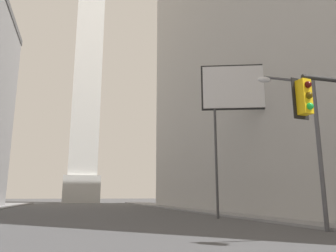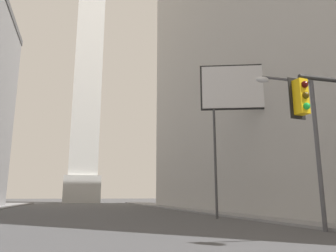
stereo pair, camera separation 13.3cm
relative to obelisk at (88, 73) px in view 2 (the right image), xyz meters
The scene contains 5 objects.
sidewalk_right 58.92m from the obelisk, 76.23° to the right, with size 5.00×91.62×0.15m, color gray.
building_right 54.30m from the obelisk, 65.21° to the right, with size 22.20×50.08×43.97m.
obelisk is the anchor object (origin of this frame).
street_lamp 70.63m from the obelisk, 82.37° to the right, with size 3.09×0.36×7.04m.
billboard_sign 61.46m from the obelisk, 80.08° to the right, with size 5.47×2.15×11.20m.
Camera 2 is at (-1.43, -1.18, 1.53)m, focal length 35.00 mm.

